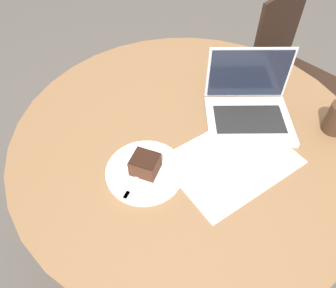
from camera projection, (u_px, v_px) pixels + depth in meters
The scene contains 8 objects.
ground_plane at pixel (182, 229), 1.68m from camera, with size 12.00×12.00×0.00m, color #4C4742.
dining_table at pixel (187, 155), 1.22m from camera, with size 1.22×1.22×0.73m.
chair at pixel (289, 78), 1.75m from camera, with size 0.53×0.53×0.89m.
paper_document at pixel (232, 161), 1.05m from camera, with size 0.48×0.44×0.00m.
plate at pixel (145, 171), 1.02m from camera, with size 0.25×0.25×0.01m.
cake_slice at pixel (145, 164), 0.99m from camera, with size 0.08×0.09×0.06m.
fork at pixel (135, 181), 0.98m from camera, with size 0.17×0.03×0.00m.
laptop at pixel (249, 109), 1.16m from camera, with size 0.36×0.38×0.23m.
Camera 1 is at (0.71, 0.29, 1.56)m, focal length 35.00 mm.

